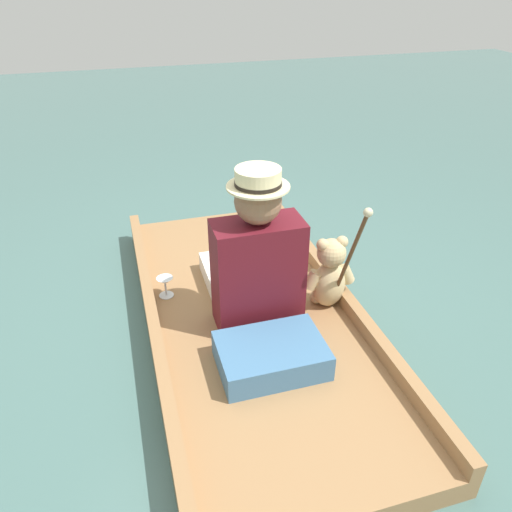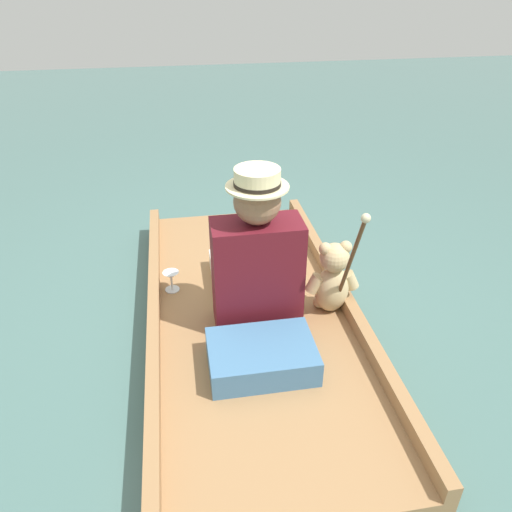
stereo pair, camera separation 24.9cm
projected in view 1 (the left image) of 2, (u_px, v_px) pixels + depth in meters
ground_plane at (251, 328)px, 2.78m from camera, size 16.00×16.00×0.00m
punt_boat at (251, 319)px, 2.75m from camera, size 1.11×2.44×0.20m
seat_cushion at (271, 355)px, 2.33m from camera, size 0.50×0.35×0.13m
seated_person at (253, 262)px, 2.57m from camera, size 0.45×0.75×0.85m
teddy_bear at (329, 274)px, 2.69m from camera, size 0.30×0.18×0.43m
wine_glass at (165, 283)px, 2.81m from camera, size 0.09×0.09×0.12m
walking_cane at (351, 253)px, 2.43m from camera, size 0.04×0.31×0.72m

